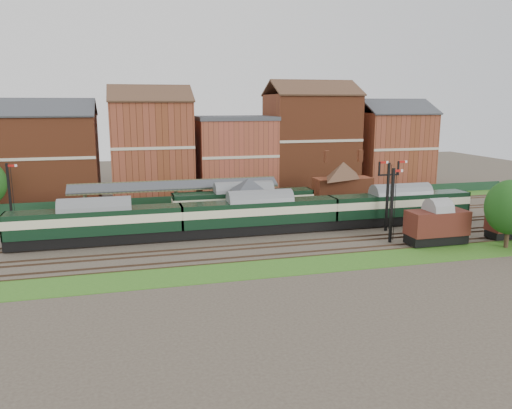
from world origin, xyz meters
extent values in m
plane|color=#473D33|center=(0.00, 0.00, 0.00)|extent=(160.00, 160.00, 0.00)
cube|color=#2D6619|center=(0.00, 16.00, 0.03)|extent=(90.00, 4.50, 0.06)
cube|color=#2D6619|center=(0.00, -12.00, 0.03)|extent=(90.00, 5.00, 0.06)
cube|color=#193823|center=(0.00, 18.00, 0.75)|extent=(90.00, 0.12, 1.50)
cube|color=#2D2D2D|center=(-5.00, 9.75, 0.50)|extent=(55.00, 3.40, 1.00)
cube|color=#5A6C4D|center=(-3.00, 3.25, 1.20)|extent=(3.40, 3.20, 2.40)
cube|color=#45482D|center=(-3.00, 3.25, 3.40)|extent=(3.60, 3.40, 2.00)
pyramid|color=#383A3F|center=(-3.00, 3.25, 5.20)|extent=(5.40, 5.40, 1.60)
cube|color=brown|center=(5.00, 3.25, 1.10)|extent=(3.00, 2.40, 2.20)
cube|color=#4C3323|center=(5.00, 2.60, 2.55)|extent=(3.20, 1.34, 0.79)
cube|color=#4C3323|center=(5.00, 3.90, 2.55)|extent=(3.20, 1.34, 0.79)
cube|color=brown|center=(12.00, 9.75, 2.75)|extent=(8.00, 3.00, 3.50)
pyramid|color=#4C3323|center=(12.00, 9.75, 5.60)|extent=(8.10, 8.10, 2.20)
cube|color=brown|center=(9.50, 9.75, 6.10)|extent=(0.60, 0.60, 1.60)
cube|color=brown|center=(14.50, 9.75, 6.10)|extent=(0.60, 0.60, 1.60)
cube|color=#45482D|center=(-22.00, 8.45, 2.70)|extent=(0.22, 0.22, 3.40)
cube|color=#45482D|center=(0.00, 11.05, 2.70)|extent=(0.22, 0.22, 3.40)
cube|color=#383A3F|center=(-11.00, 8.80, 4.60)|extent=(26.00, 1.99, 0.90)
cube|color=#383A3F|center=(-11.00, 10.70, 4.60)|extent=(26.00, 1.99, 0.90)
cube|color=#45482D|center=(-11.00, 9.75, 4.98)|extent=(26.00, 0.20, 0.20)
cube|color=black|center=(12.00, -2.50, 4.00)|extent=(0.25, 0.25, 8.00)
cube|color=black|center=(12.00, -2.50, 6.60)|extent=(2.60, 0.18, 0.18)
cube|color=#B2140F|center=(11.35, -2.50, 8.05)|extent=(1.10, 0.08, 0.25)
cube|color=#B2140F|center=(13.75, -2.50, 8.05)|extent=(1.10, 0.08, 0.25)
cube|color=black|center=(-30.00, 8.00, 4.00)|extent=(0.25, 0.25, 8.00)
cube|color=#B2140F|center=(-29.45, 8.00, 7.70)|extent=(1.10, 0.08, 0.25)
cube|color=black|center=(10.00, -7.00, 4.00)|extent=(0.25, 0.25, 8.00)
cube|color=#B2140F|center=(10.55, -7.00, 7.70)|extent=(1.10, 0.08, 0.25)
cube|color=brown|center=(-28.00, 25.00, 6.50)|extent=(14.00, 10.00, 13.00)
cube|color=brown|center=(-13.00, 25.00, 7.50)|extent=(12.00, 10.00, 15.00)
cube|color=brown|center=(0.00, 25.00, 6.00)|extent=(12.00, 10.00, 12.00)
cube|color=brown|center=(13.00, 25.00, 8.00)|extent=(14.00, 10.00, 16.00)
cube|color=brown|center=(28.00, 25.00, 6.50)|extent=(12.00, 10.00, 13.00)
cube|color=black|center=(-20.33, 0.00, 0.70)|extent=(17.77, 2.49, 1.09)
cube|color=black|center=(-20.33, 0.00, 2.53)|extent=(17.77, 2.76, 2.57)
cube|color=beige|center=(-20.33, 0.00, 2.84)|extent=(17.79, 2.80, 0.89)
cube|color=slate|center=(-20.33, 0.00, 3.96)|extent=(17.77, 2.76, 0.59)
cube|color=black|center=(-2.57, 0.00, 0.70)|extent=(17.77, 2.49, 1.09)
cube|color=black|center=(-2.57, 0.00, 2.53)|extent=(17.77, 2.76, 2.57)
cube|color=beige|center=(-2.57, 0.00, 2.84)|extent=(17.79, 2.80, 0.89)
cube|color=slate|center=(-2.57, 0.00, 3.96)|extent=(17.77, 2.76, 0.59)
cube|color=black|center=(15.20, 0.00, 0.70)|extent=(17.77, 2.49, 1.09)
cube|color=black|center=(15.20, 0.00, 2.53)|extent=(17.77, 2.76, 2.57)
cube|color=beige|center=(15.20, 0.00, 2.84)|extent=(17.79, 2.80, 0.89)
cube|color=slate|center=(15.20, 0.00, 3.96)|extent=(17.77, 2.76, 0.59)
cube|color=black|center=(-2.92, 6.50, 0.70)|extent=(17.71, 2.48, 1.08)
cube|color=black|center=(-2.92, 6.50, 2.52)|extent=(17.71, 2.76, 2.56)
cube|color=beige|center=(-2.92, 6.50, 2.83)|extent=(17.73, 2.80, 0.89)
cube|color=slate|center=(-2.92, 6.50, 3.95)|extent=(17.71, 2.76, 0.59)
cube|color=black|center=(14.23, -9.00, 0.63)|extent=(6.32, 2.33, 0.95)
cube|color=#4D2216|center=(14.23, -9.00, 2.37)|extent=(6.32, 2.74, 2.53)
cube|color=gray|center=(14.23, -9.00, 3.76)|extent=(6.32, 2.74, 0.46)
cube|color=black|center=(23.66, -9.00, 0.56)|extent=(5.34, 1.97, 0.80)
cube|color=#4D2216|center=(23.66, -9.00, 2.03)|extent=(5.34, 2.31, 2.14)
cylinder|color=#382619|center=(20.46, -11.99, 1.65)|extent=(0.44, 0.44, 3.31)
ellipsoid|color=#134514|center=(20.46, -11.99, 4.30)|extent=(4.87, 4.87, 5.60)
camera|label=1|loc=(-17.02, -53.24, 14.66)|focal=35.00mm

